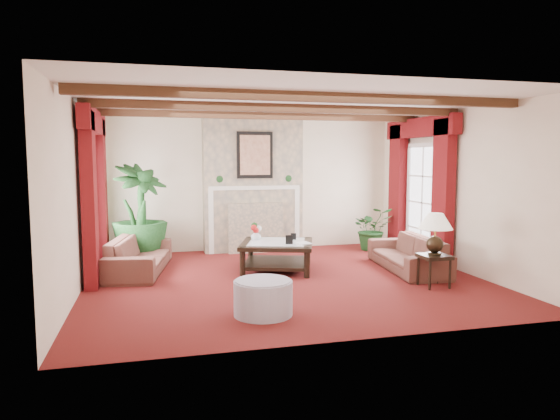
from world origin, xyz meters
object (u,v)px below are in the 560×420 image
object	(u,v)px
potted_palm	(140,234)
side_table	(434,271)
sofa_left	(139,248)
coffee_table	(277,256)
ottoman	(263,298)
sofa_right	(408,248)

from	to	relation	value
potted_palm	side_table	distance (m)	5.17
sofa_left	coffee_table	world-z (taller)	sofa_left
sofa_left	side_table	bearing A→B (deg)	-106.57
side_table	ottoman	xyz separation A→B (m)	(-2.72, -0.69, -0.03)
potted_palm	coffee_table	size ratio (longest dim) A/B	1.72
sofa_right	side_table	size ratio (longest dim) A/B	4.17
sofa_left	side_table	distance (m)	4.70
potted_palm	side_table	bearing A→B (deg)	-35.09
sofa_right	side_table	bearing A→B (deg)	-3.29
potted_palm	ottoman	bearing A→B (deg)	-67.64
coffee_table	side_table	distance (m)	2.56
sofa_left	ottoman	size ratio (longest dim) A/B	2.93
sofa_right	side_table	world-z (taller)	sofa_right
side_table	ottoman	world-z (taller)	side_table
potted_palm	coffee_table	distance (m)	2.63
sofa_left	coffee_table	bearing A→B (deg)	-91.66
coffee_table	side_table	size ratio (longest dim) A/B	2.45
sofa_right	potted_palm	size ratio (longest dim) A/B	0.99
potted_palm	side_table	xyz separation A→B (m)	(4.22, -2.97, -0.26)
ottoman	sofa_left	bearing A→B (deg)	118.41
sofa_left	potted_palm	bearing A→B (deg)	10.08
sofa_left	potted_palm	world-z (taller)	potted_palm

